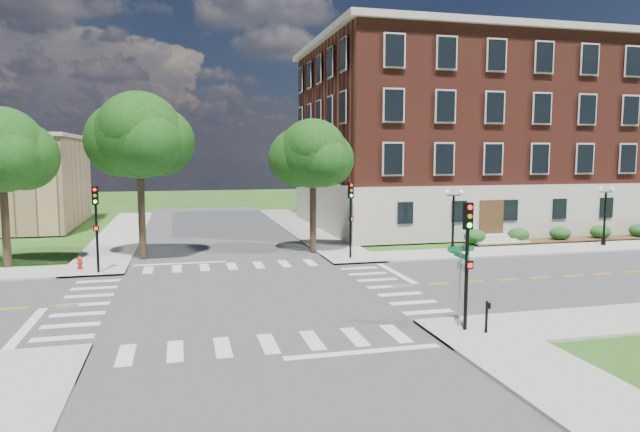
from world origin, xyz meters
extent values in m
plane|color=#204D15|center=(0.00, 0.00, 0.00)|extent=(160.00, 160.00, 0.00)
cube|color=#3D3D3F|center=(0.00, 0.00, 0.01)|extent=(90.00, 12.00, 0.01)
cube|color=#3D3D3F|center=(0.00, 0.00, 0.01)|extent=(12.00, 90.00, 0.01)
cube|color=#9E9B93|center=(23.00, 7.75, 0.06)|extent=(34.00, 3.50, 0.12)
cube|color=#9E9B93|center=(7.75, 23.00, 0.06)|extent=(3.50, 34.00, 0.12)
cube|color=#9E9B93|center=(-7.75, 23.00, 0.06)|extent=(3.50, 34.00, 0.12)
cube|color=silver|center=(8.80, 3.00, 0.00)|extent=(0.40, 5.50, 0.00)
cube|color=beige|center=(24.00, 22.00, 2.22)|extent=(30.00, 20.00, 4.20)
cube|color=maroon|center=(24.00, 22.00, 10.22)|extent=(29.55, 19.70, 11.80)
cube|color=beige|center=(24.00, 22.00, 16.37)|extent=(30.60, 20.60, 0.50)
cube|color=#472D19|center=(20.00, 11.96, 1.82)|extent=(2.00, 0.10, 2.80)
cylinder|color=#2D2316|center=(-12.78, 9.57, 2.29)|extent=(0.44, 0.44, 4.35)
sphere|color=#143D10|center=(-12.78, 9.57, 6.94)|extent=(4.93, 4.93, 4.93)
cylinder|color=#2D2316|center=(-5.29, 10.83, 2.62)|extent=(0.44, 0.44, 5.01)
sphere|color=#143D10|center=(-5.29, 10.83, 7.85)|extent=(5.45, 5.45, 5.45)
cylinder|color=#2D2316|center=(5.77, 10.57, 2.26)|extent=(0.44, 0.44, 4.28)
sphere|color=#143D10|center=(5.77, 10.57, 6.72)|extent=(4.63, 4.63, 4.63)
cylinder|color=black|center=(7.38, -7.67, 2.02)|extent=(0.14, 0.14, 3.80)
cube|color=black|center=(7.38, -7.67, 4.42)|extent=(0.35, 0.27, 1.00)
cylinder|color=red|center=(7.38, -7.80, 4.75)|extent=(0.19, 0.08, 0.18)
cylinder|color=orange|center=(7.38, -7.80, 4.42)|extent=(0.19, 0.08, 0.18)
cylinder|color=#19E533|center=(7.38, -7.80, 4.09)|extent=(0.19, 0.08, 0.18)
cube|color=black|center=(7.38, -7.85, 2.62)|extent=(0.32, 0.17, 0.30)
cylinder|color=black|center=(7.54, 7.69, 2.02)|extent=(0.14, 0.14, 3.80)
cube|color=black|center=(7.54, 7.69, 4.42)|extent=(0.38, 0.33, 1.00)
cylinder|color=red|center=(7.54, 7.56, 4.75)|extent=(0.19, 0.11, 0.18)
cylinder|color=orange|center=(7.54, 7.56, 4.42)|extent=(0.19, 0.11, 0.18)
cylinder|color=#19E533|center=(7.54, 7.56, 4.09)|extent=(0.19, 0.11, 0.18)
cube|color=black|center=(7.54, 7.51, 2.62)|extent=(0.32, 0.23, 0.30)
cylinder|color=black|center=(-7.44, 6.70, 2.02)|extent=(0.14, 0.14, 3.80)
cube|color=black|center=(-7.44, 6.70, 4.42)|extent=(0.34, 0.25, 1.00)
cylinder|color=red|center=(-7.44, 6.57, 4.75)|extent=(0.18, 0.07, 0.18)
cylinder|color=orange|center=(-7.44, 6.57, 4.42)|extent=(0.18, 0.07, 0.18)
cylinder|color=#19E533|center=(-7.44, 6.57, 4.09)|extent=(0.18, 0.07, 0.18)
cube|color=black|center=(-7.44, 6.52, 2.62)|extent=(0.31, 0.15, 0.30)
cylinder|color=black|center=(14.70, 7.80, 0.37)|extent=(0.32, 0.32, 0.50)
cylinder|color=black|center=(14.70, 7.80, 2.02)|extent=(0.16, 0.16, 3.80)
cube|color=black|center=(14.70, 7.80, 3.97)|extent=(1.00, 0.06, 0.06)
sphere|color=white|center=(14.20, 7.80, 4.17)|extent=(0.36, 0.36, 0.36)
sphere|color=white|center=(15.20, 7.80, 4.17)|extent=(0.36, 0.36, 0.36)
cylinder|color=black|center=(26.83, 8.13, 0.37)|extent=(0.32, 0.32, 0.50)
cylinder|color=black|center=(26.83, 8.13, 2.02)|extent=(0.16, 0.16, 3.80)
cube|color=black|center=(26.83, 8.13, 3.97)|extent=(1.00, 0.06, 0.06)
sphere|color=white|center=(26.33, 8.13, 4.17)|extent=(0.36, 0.36, 0.36)
sphere|color=white|center=(27.33, 8.13, 4.17)|extent=(0.36, 0.36, 0.36)
cylinder|color=gray|center=(7.38, -7.20, 1.67)|extent=(0.07, 0.07, 3.10)
cube|color=#0D6B38|center=(7.38, -7.20, 3.12)|extent=(1.10, 0.03, 0.20)
cube|color=#0D6B38|center=(7.38, -7.20, 2.87)|extent=(0.03, 1.10, 0.20)
cube|color=silver|center=(7.43, -7.20, 2.42)|extent=(0.03, 0.75, 0.25)
cylinder|color=black|center=(7.95, -8.21, 0.72)|extent=(0.10, 0.10, 1.20)
cube|color=black|center=(7.95, -8.33, 1.17)|extent=(0.14, 0.08, 0.22)
cylinder|color=#B8230E|center=(-8.57, 7.87, 0.17)|extent=(0.32, 0.32, 0.10)
cylinder|color=#B8230E|center=(-8.57, 7.87, 0.42)|extent=(0.22, 0.22, 0.60)
sphere|color=#B8230E|center=(-8.57, 7.87, 0.75)|extent=(0.24, 0.24, 0.24)
cylinder|color=#B8230E|center=(-8.57, 7.87, 0.50)|extent=(0.35, 0.12, 0.12)
cylinder|color=#B8230E|center=(-8.57, 7.87, 0.50)|extent=(0.12, 0.35, 0.12)
camera|label=1|loc=(-2.90, -26.60, 6.70)|focal=32.00mm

